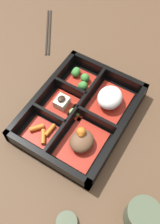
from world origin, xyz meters
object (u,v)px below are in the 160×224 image
at_px(chopsticks, 48,31).
at_px(sauce_dish, 67,222).
at_px(tea_cup, 142,216).
at_px(bowl_rice, 110,99).

relative_size(chopsticks, sauce_dish, 4.04).
xyz_separation_m(tea_cup, sauce_dish, (0.09, -0.13, -0.03)).
bearing_deg(chopsticks, sauce_dish, 38.82).
distance_m(tea_cup, chopsticks, 0.65).
height_order(tea_cup, sauce_dish, tea_cup).
bearing_deg(chopsticks, bowl_rice, 63.55).
bearing_deg(tea_cup, chopsticks, -126.82).
bearing_deg(bowl_rice, sauce_dish, 11.86).
xyz_separation_m(tea_cup, chopsticks, (-0.39, -0.52, -0.03)).
distance_m(bowl_rice, tea_cup, 0.30).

